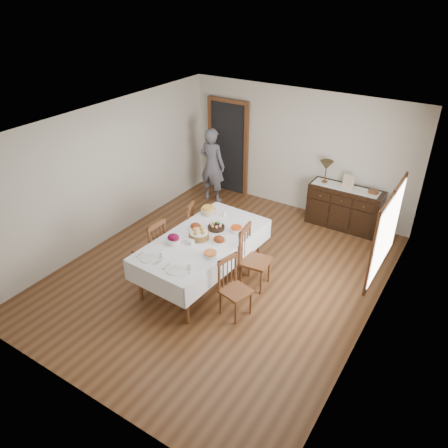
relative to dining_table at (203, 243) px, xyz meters
The scene contains 26 objects.
ground 0.79m from the dining_table, 58.32° to the left, with size 6.00×6.00×0.00m, color brown.
room_shell 1.16m from the dining_table, 87.97° to the left, with size 5.02×6.02×2.65m.
dining_table is the anchor object (origin of this frame).
chair_left_near 0.90m from the dining_table, 157.83° to the right, with size 0.45×0.45×1.06m.
chair_left_far 0.95m from the dining_table, 146.83° to the left, with size 0.54×0.54×1.01m.
chair_right_near 1.00m from the dining_table, 27.52° to the right, with size 0.48×0.48×0.96m.
chair_right_far 0.84m from the dining_table, 22.55° to the left, with size 0.49×0.49×1.07m.
sideboard 3.31m from the dining_table, 65.22° to the left, with size 1.45×0.53×0.87m.
person 3.03m from the dining_table, 120.86° to the left, with size 0.56×0.36×1.80m, color slate.
bread_basket 0.17m from the dining_table, 153.79° to the right, with size 0.33×0.33×0.18m.
egg_basket 0.39m from the dining_table, 87.22° to the left, with size 0.29×0.29×0.11m.
ham_platter_a 0.37m from the dining_table, 144.40° to the left, with size 0.28×0.28×0.11m.
ham_platter_b 0.31m from the dining_table, 13.15° to the left, with size 0.27×0.27×0.11m.
beet_bowl 0.50m from the dining_table, 132.23° to the right, with size 0.25×0.25×0.15m.
carrot_bowl 0.61m from the dining_table, 54.24° to the left, with size 0.22×0.22×0.09m.
pineapple_bowl 0.86m from the dining_table, 118.26° to the left, with size 0.26×0.26×0.14m.
casserole_dish 0.55m from the dining_table, 42.77° to the right, with size 0.21×0.21×0.08m.
butter_dish 0.28m from the dining_table, 110.57° to the right, with size 0.14×0.10×0.07m.
setting_left 0.93m from the dining_table, 110.10° to the right, with size 0.43×0.31×0.10m.
setting_right 0.92m from the dining_table, 76.11° to the right, with size 0.43×0.31×0.10m.
glass_far_a 0.84m from the dining_table, 96.95° to the left, with size 0.07×0.07×0.09m.
glass_far_b 0.83m from the dining_table, 59.51° to the left, with size 0.07×0.07×0.10m.
runner 3.27m from the dining_table, 65.49° to the left, with size 1.30×0.35×0.01m.
table_lamp 3.18m from the dining_table, 73.22° to the left, with size 0.26×0.26×0.46m.
picture_frame 3.30m from the dining_table, 65.03° to the left, with size 0.22×0.08×0.28m.
deco_bowl 3.57m from the dining_table, 58.21° to the left, with size 0.20×0.20×0.06m.
Camera 1 is at (3.34, -5.15, 4.54)m, focal length 35.00 mm.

